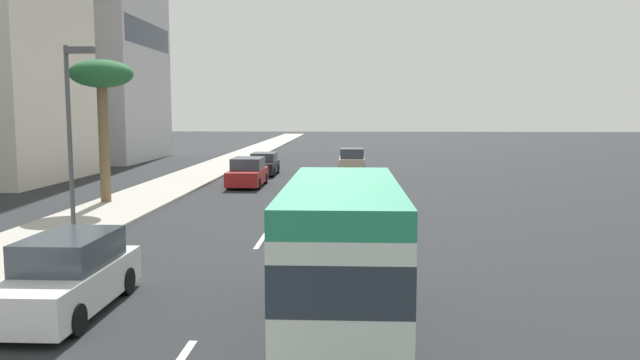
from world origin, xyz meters
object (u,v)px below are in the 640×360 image
object	(u,v)px
car_fourth	(248,173)
car_third	(348,191)
car_fifth	(68,276)
street_lamp	(73,121)
car_lead	(264,164)
palm_tree	(102,81)
car_sixth	(352,161)
minibus_second	(342,253)

from	to	relation	value
car_fourth	car_third	bearing A→B (deg)	36.19
car_fifth	street_lamp	distance (m)	7.47
car_lead	car_fifth	size ratio (longest dim) A/B	0.94
car_fifth	palm_tree	size ratio (longest dim) A/B	0.68
palm_tree	street_lamp	xyz separation A→B (m)	(-9.10, -2.70, -1.70)
car_fifth	car_sixth	size ratio (longest dim) A/B	1.07
minibus_second	palm_tree	distance (m)	20.38
palm_tree	street_lamp	size ratio (longest dim) A/B	1.05
car_third	car_fifth	distance (m)	16.04
car_fourth	car_sixth	distance (m)	10.92
car_sixth	minibus_second	bearing A→B (deg)	179.38
car_fourth	car_fifth	distance (m)	22.88
car_sixth	street_lamp	xyz separation A→B (m)	(-25.69, 8.91, 3.25)
minibus_second	car_fourth	world-z (taller)	minibus_second
car_third	minibus_second	bearing A→B (deg)	179.69
car_fourth	minibus_second	bearing A→B (deg)	13.53
car_third	street_lamp	bearing A→B (deg)	134.99
car_fourth	street_lamp	xyz separation A→B (m)	(-16.67, 2.76, 3.26)
car_lead	minibus_second	bearing A→B (deg)	10.60
minibus_second	palm_tree	bearing A→B (deg)	34.29
car_fourth	street_lamp	world-z (taller)	street_lamp
car_sixth	palm_tree	distance (m)	20.85
minibus_second	car_sixth	world-z (taller)	minibus_second
minibus_second	car_third	distance (m)	16.05
car_fifth	car_third	bearing A→B (deg)	157.78
palm_tree	car_sixth	bearing A→B (deg)	-34.97
street_lamp	minibus_second	bearing A→B (deg)	-130.86
car_sixth	street_lamp	bearing A→B (deg)	160.87
car_lead	car_third	bearing A→B (deg)	21.81
car_lead	palm_tree	xyz separation A→B (m)	(-14.04, 5.53, 5.03)
car_lead	street_lamp	bearing A→B (deg)	-6.99
car_third	palm_tree	bearing A→B (deg)	87.65
car_lead	car_sixth	xyz separation A→B (m)	(2.56, -6.08, 0.08)
car_third	street_lamp	distance (m)	12.64
car_lead	car_fourth	size ratio (longest dim) A/B	0.89
car_fourth	car_lead	bearing A→B (deg)	179.33
car_fourth	street_lamp	size ratio (longest dim) A/B	0.75
minibus_second	car_fifth	distance (m)	6.16
car_third	street_lamp	xyz separation A→B (m)	(-8.63, 8.64, 3.25)
palm_tree	car_fifth	bearing A→B (deg)	-161.01
car_third	palm_tree	distance (m)	12.38
car_fifth	palm_tree	distance (m)	16.94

